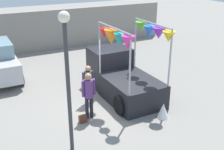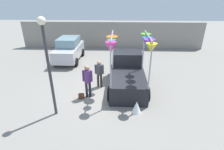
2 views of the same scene
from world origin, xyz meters
name	(u,v)px [view 1 (image 1 of 2)]	position (x,y,z in m)	size (l,w,h in m)	color
ground_plane	(101,105)	(0.00, 0.00, 0.00)	(60.00, 60.00, 0.00)	gray
vendor_truck	(120,73)	(1.28, 0.70, 0.93)	(2.50, 4.10, 3.25)	black
person_customer	(89,91)	(-0.83, -0.69, 1.09)	(0.53, 0.34, 1.79)	black
person_vendor	(88,81)	(-0.35, 0.46, 0.98)	(0.53, 0.34, 1.63)	#2D2823
handbag	(83,119)	(-1.18, -0.89, 0.14)	(0.28, 0.16, 0.28)	#592D1E
street_lamp	(67,66)	(-2.08, -2.22, 2.77)	(0.32, 0.32, 4.29)	#333338
brick_boundary_wall	(42,31)	(0.00, 8.84, 1.30)	(18.00, 0.36, 2.60)	gray
folded_kite_bundle_white	(163,111)	(1.62, -1.98, 0.30)	(0.44, 0.44, 0.60)	white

